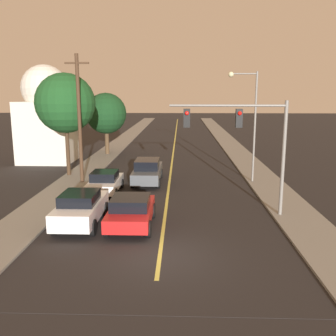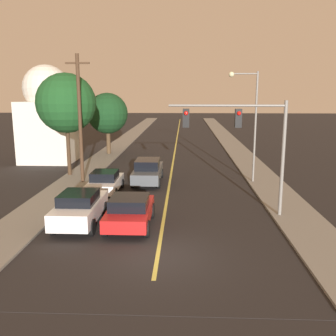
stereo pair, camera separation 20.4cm
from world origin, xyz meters
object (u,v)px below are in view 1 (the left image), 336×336
object	(u,v)px
traffic_signal_mast	(245,133)
car_near_lane_second	(147,171)
streetlamp_right	(249,112)
tree_left_near	(65,103)
car_near_lane_front	(131,211)
tree_left_far	(106,114)
car_outer_lane_front	(81,208)
domed_building_left	(47,115)
car_outer_lane_second	(105,182)
utility_pole_left	(79,117)

from	to	relation	value
traffic_signal_mast	car_near_lane_second	bearing A→B (deg)	127.74
streetlamp_right	tree_left_near	distance (m)	13.04
car_near_lane_front	tree_left_far	world-z (taller)	tree_left_far
car_near_lane_front	streetlamp_right	xyz separation A→B (m)	(6.88, 8.99, 4.10)
car_near_lane_second	car_outer_lane_front	world-z (taller)	car_near_lane_second
car_near_lane_second	traffic_signal_mast	xyz separation A→B (m)	(5.45, -7.04, 3.43)
tree_left_near	domed_building_left	bearing A→B (deg)	120.57
streetlamp_right	traffic_signal_mast	bearing A→B (deg)	-101.08
car_outer_lane_second	utility_pole_left	world-z (taller)	utility_pole_left
car_near_lane_second	utility_pole_left	distance (m)	5.87
traffic_signal_mast	domed_building_left	xyz separation A→B (m)	(-15.12, 14.87, -0.07)
car_near_lane_front	streetlamp_right	distance (m)	12.04
car_near_lane_front	streetlamp_right	size ratio (longest dim) A/B	0.55
streetlamp_right	car_outer_lane_second	bearing A→B (deg)	-161.54
traffic_signal_mast	car_outer_lane_second	bearing A→B (deg)	151.99
streetlamp_right	car_outer_lane_front	bearing A→B (deg)	-136.33
domed_building_left	streetlamp_right	bearing A→B (deg)	-24.65
car_outer_lane_second	tree_left_near	world-z (taller)	tree_left_near
traffic_signal_mast	utility_pole_left	distance (m)	12.02
car_near_lane_front	utility_pole_left	bearing A→B (deg)	118.25
car_near_lane_front	car_near_lane_second	size ratio (longest dim) A/B	0.83
car_near_lane_front	car_outer_lane_second	bearing A→B (deg)	112.14
traffic_signal_mast	streetlamp_right	xyz separation A→B (m)	(1.42, 7.27, 0.62)
car_near_lane_front	domed_building_left	distance (m)	19.50
car_near_lane_front	domed_building_left	world-z (taller)	domed_building_left
traffic_signal_mast	tree_left_near	size ratio (longest dim) A/B	0.77
car_outer_lane_second	tree_left_near	bearing A→B (deg)	128.63
car_outer_lane_second	car_near_lane_second	bearing A→B (deg)	50.09
car_near_lane_second	streetlamp_right	size ratio (longest dim) A/B	0.67
car_near_lane_front	utility_pole_left	distance (m)	10.28
car_outer_lane_second	streetlamp_right	world-z (taller)	streetlamp_right
car_near_lane_second	utility_pole_left	bearing A→B (deg)	-175.69
utility_pole_left	car_outer_lane_front	bearing A→B (deg)	-75.61
tree_left_far	domed_building_left	size ratio (longest dim) A/B	0.70
utility_pole_left	tree_left_near	bearing A→B (deg)	126.78
tree_left_near	car_near_lane_second	bearing A→B (deg)	-15.86
car_outer_lane_front	car_outer_lane_second	xyz separation A→B (m)	(0.00, 5.76, -0.13)
utility_pole_left	traffic_signal_mast	bearing A→B (deg)	-33.90
car_outer_lane_second	tree_left_near	size ratio (longest dim) A/B	0.52
car_near_lane_front	car_outer_lane_front	xyz separation A→B (m)	(-2.40, 0.13, 0.07)
car_near_lane_front	traffic_signal_mast	size ratio (longest dim) A/B	0.72
traffic_signal_mast	domed_building_left	world-z (taller)	domed_building_left
car_outer_lane_second	tree_left_far	xyz separation A→B (m)	(-2.70, 14.50, 3.42)
streetlamp_right	utility_pole_left	xyz separation A→B (m)	(-11.40, -0.57, -0.31)
car_near_lane_front	tree_left_far	distance (m)	21.29
car_near_lane_second	utility_pole_left	world-z (taller)	utility_pole_left
car_near_lane_second	domed_building_left	world-z (taller)	domed_building_left
car_outer_lane_front	traffic_signal_mast	world-z (taller)	traffic_signal_mast
car_outer_lane_front	car_near_lane_second	bearing A→B (deg)	74.46
car_near_lane_front	domed_building_left	bearing A→B (deg)	120.25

